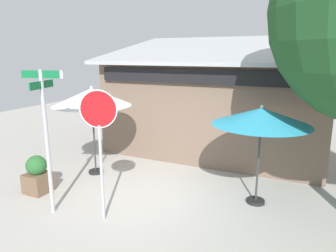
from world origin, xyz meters
name	(u,v)px	position (x,y,z in m)	size (l,w,h in m)	color
ground_plane	(142,196)	(0.00, 0.00, -0.05)	(28.00, 28.00, 0.10)	#ADA8A0
cafe_building	(219,104)	(0.61, 4.80, 1.73)	(7.94, 5.23, 4.31)	#705B4C
street_sign_post	(46,129)	(-1.42, -1.65, 1.98)	(0.91, 0.85, 3.25)	#A8AAB2
stop_sign	(99,131)	(-0.15, -1.43, 2.01)	(0.75, 0.29, 2.87)	#A8AAB2
patio_umbrella_ivory_left	(92,97)	(-2.04, 0.72, 2.34)	(2.30, 2.30, 2.67)	black
patio_umbrella_teal_center	(261,117)	(2.75, 0.80, 2.15)	(2.28, 2.28, 2.44)	black
sidewalk_planter	(37,175)	(-2.56, -1.02, 0.48)	(0.59, 0.59, 1.01)	brown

